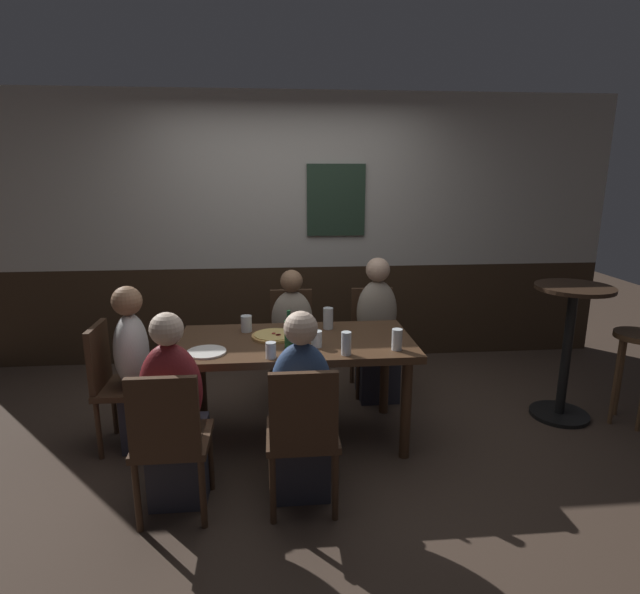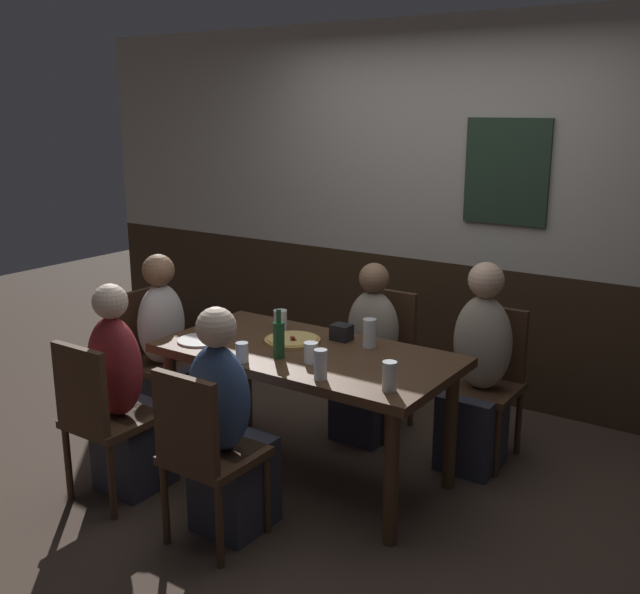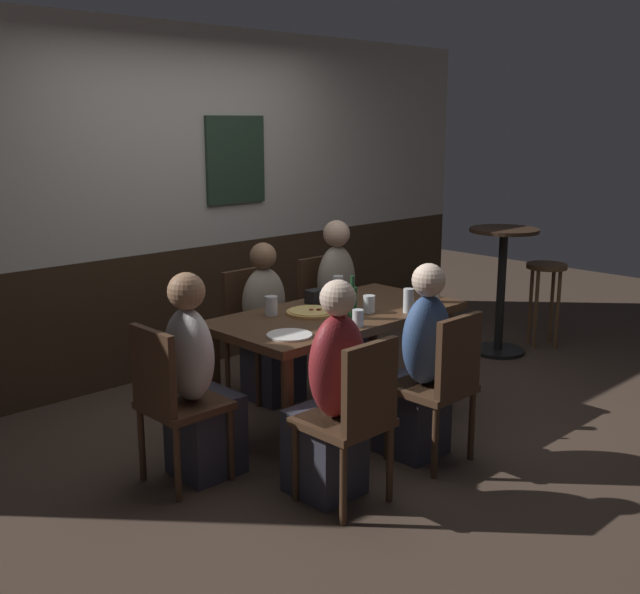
% 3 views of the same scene
% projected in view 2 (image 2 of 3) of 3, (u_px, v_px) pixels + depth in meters
% --- Properties ---
extents(ground_plane, '(12.00, 12.00, 0.00)m').
position_uv_depth(ground_plane, '(307.00, 475.00, 4.15)').
color(ground_plane, '#423328').
extents(wall_back, '(6.40, 0.13, 2.60)m').
position_uv_depth(wall_back, '(443.00, 211.00, 5.14)').
color(wall_back, '#332316').
rests_on(wall_back, ground_plane).
extents(dining_table, '(1.62, 0.82, 0.74)m').
position_uv_depth(dining_table, '(307.00, 366.00, 3.99)').
color(dining_table, '#472D1C').
rests_on(dining_table, ground_plane).
extents(chair_mid_near, '(0.40, 0.40, 0.88)m').
position_uv_depth(chair_mid_near, '(203.00, 449.00, 3.37)').
color(chair_mid_near, '#422B1C').
rests_on(chair_mid_near, ground_plane).
extents(chair_right_far, '(0.40, 0.40, 0.88)m').
position_uv_depth(chair_right_far, '(488.00, 374.00, 4.30)').
color(chair_right_far, '#422B1C').
rests_on(chair_right_far, ground_plane).
extents(chair_mid_far, '(0.40, 0.40, 0.88)m').
position_uv_depth(chair_mid_far, '(382.00, 352.00, 4.68)').
color(chair_mid_far, '#422B1C').
rests_on(chair_mid_far, ground_plane).
extents(chair_left_near, '(0.40, 0.40, 0.88)m').
position_uv_depth(chair_left_near, '(100.00, 413.00, 3.75)').
color(chair_left_near, '#422B1C').
rests_on(chair_left_near, ground_plane).
extents(chair_head_west, '(0.40, 0.40, 0.88)m').
position_uv_depth(chair_head_west, '(150.00, 352.00, 4.69)').
color(chair_head_west, '#422B1C').
rests_on(chair_head_west, ground_plane).
extents(person_mid_near, '(0.34, 0.37, 1.14)m').
position_uv_depth(person_mid_near, '(227.00, 439.00, 3.50)').
color(person_mid_near, '#2D2D38').
rests_on(person_mid_near, ground_plane).
extents(person_right_far, '(0.34, 0.37, 1.19)m').
position_uv_depth(person_right_far, '(477.00, 382.00, 4.17)').
color(person_right_far, '#2D2D38').
rests_on(person_right_far, ground_plane).
extents(person_mid_far, '(0.34, 0.37, 1.10)m').
position_uv_depth(person_mid_far, '(368.00, 365.00, 4.56)').
color(person_mid_far, '#2D2D38').
rests_on(person_mid_far, ground_plane).
extents(person_left_near, '(0.34, 0.37, 1.15)m').
position_uv_depth(person_left_near, '(125.00, 405.00, 3.89)').
color(person_left_near, '#2D2D38').
rests_on(person_left_near, ground_plane).
extents(person_head_west, '(0.37, 0.34, 1.14)m').
position_uv_depth(person_head_west, '(169.00, 359.00, 4.61)').
color(person_head_west, '#2D2D38').
rests_on(person_head_west, ground_plane).
extents(pizza, '(0.31, 0.31, 0.03)m').
position_uv_depth(pizza, '(292.00, 340.00, 4.10)').
color(pizza, tan).
rests_on(pizza, dining_table).
extents(highball_clear, '(0.07, 0.07, 0.16)m').
position_uv_depth(highball_clear, '(370.00, 335.00, 4.00)').
color(highball_clear, silver).
rests_on(highball_clear, dining_table).
extents(pint_glass_pale, '(0.07, 0.07, 0.14)m').
position_uv_depth(pint_glass_pale, '(389.00, 377.00, 3.39)').
color(pint_glass_pale, silver).
rests_on(pint_glass_pale, dining_table).
extents(beer_glass_half, '(0.07, 0.07, 0.10)m').
position_uv_depth(beer_glass_half, '(242.00, 353.00, 3.77)').
color(beer_glass_half, silver).
rests_on(beer_glass_half, dining_table).
extents(pint_glass_amber, '(0.07, 0.07, 0.11)m').
position_uv_depth(pint_glass_amber, '(311.00, 354.00, 3.76)').
color(pint_glass_amber, silver).
rests_on(pint_glass_amber, dining_table).
extents(tumbler_water, '(0.06, 0.06, 0.15)m').
position_uv_depth(tumbler_water, '(321.00, 367.00, 3.52)').
color(tumbler_water, silver).
rests_on(tumbler_water, dining_table).
extents(pint_glass_stout, '(0.08, 0.08, 0.12)m').
position_uv_depth(pint_glass_stout, '(280.00, 321.00, 4.32)').
color(pint_glass_stout, silver).
rests_on(pint_glass_stout, dining_table).
extents(beer_bottle_green, '(0.06, 0.06, 0.26)m').
position_uv_depth(beer_bottle_green, '(279.00, 339.00, 3.82)').
color(beer_bottle_green, '#194723').
rests_on(beer_bottle_green, dining_table).
extents(plate_white_large, '(0.25, 0.25, 0.01)m').
position_uv_depth(plate_white_large, '(200.00, 340.00, 4.11)').
color(plate_white_large, white).
rests_on(plate_white_large, dining_table).
extents(condiment_caddy, '(0.11, 0.09, 0.09)m').
position_uv_depth(condiment_caddy, '(342.00, 332.00, 4.13)').
color(condiment_caddy, black).
rests_on(condiment_caddy, dining_table).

